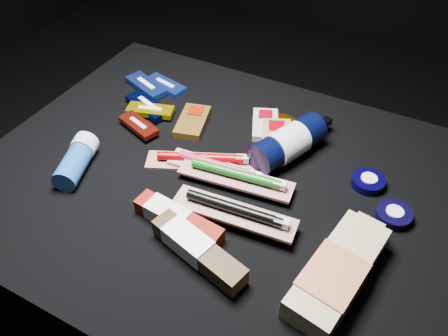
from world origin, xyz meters
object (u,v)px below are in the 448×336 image
at_px(bodywash_bottle, 337,274).
at_px(toothpaste_carton_red, 175,218).
at_px(lotion_bottle, 288,143).
at_px(deodorant_stick, 76,160).

relative_size(bodywash_bottle, toothpaste_carton_red, 1.36).
height_order(bodywash_bottle, toothpaste_carton_red, bodywash_bottle).
height_order(lotion_bottle, toothpaste_carton_red, lotion_bottle).
distance_m(deodorant_stick, toothpaste_carton_red, 0.26).
bearing_deg(bodywash_bottle, lotion_bottle, 135.97).
relative_size(lotion_bottle, deodorant_stick, 1.63).
bearing_deg(toothpaste_carton_red, lotion_bottle, 73.48).
bearing_deg(deodorant_stick, bodywash_bottle, -20.06).
xyz_separation_m(lotion_bottle, toothpaste_carton_red, (-0.11, -0.27, -0.02)).
distance_m(lotion_bottle, bodywash_bottle, 0.32).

